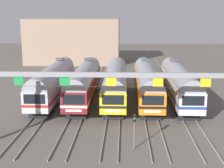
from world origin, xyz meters
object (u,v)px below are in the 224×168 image
catenary_gantry (111,86)px  yard_signal_mast (134,125)px  commuter_train_yellow (115,82)px  commuter_train_orange (147,82)px  commuter_train_stainless (53,81)px  commuter_train_maroon (84,81)px  commuter_train_silver (179,82)px

catenary_gantry → yard_signal_mast: catenary_gantry is taller
commuter_train_yellow → commuter_train_orange: size_ratio=1.00×
commuter_train_stainless → commuter_train_maroon: size_ratio=1.00×
commuter_train_silver → yard_signal_mast: (-6.24, -15.21, -0.48)m
commuter_train_maroon → commuter_train_silver: size_ratio=1.00×
commuter_train_maroon → commuter_train_orange: bearing=0.0°
commuter_train_maroon → commuter_train_silver: 12.48m
catenary_gantry → commuter_train_silver: bearing=58.4°
commuter_train_silver → commuter_train_orange: bearing=180.0°
commuter_train_silver → yard_signal_mast: commuter_train_silver is taller
commuter_train_silver → catenary_gantry: 16.06m
commuter_train_yellow → yard_signal_mast: bearing=-82.2°
commuter_train_stainless → commuter_train_silver: same height
commuter_train_yellow → commuter_train_maroon: bearing=179.9°
commuter_train_stainless → commuter_train_orange: bearing=0.0°
commuter_train_maroon → commuter_train_orange: same height
yard_signal_mast → commuter_train_stainless: bearing=124.4°
commuter_train_stainless → catenary_gantry: size_ratio=0.83×
commuter_train_maroon → commuter_train_yellow: bearing=-0.1°
commuter_train_maroon → commuter_train_stainless: bearing=180.0°
commuter_train_stainless → yard_signal_mast: bearing=-55.6°
commuter_train_stainless → commuter_train_orange: (12.48, 0.00, 0.00)m
commuter_train_stainless → catenary_gantry: catenary_gantry is taller
commuter_train_stainless → commuter_train_yellow: commuter_train_stainless is taller
commuter_train_maroon → commuter_train_yellow: 4.16m
catenary_gantry → commuter_train_maroon: bearing=107.1°
commuter_train_yellow → catenary_gantry: bearing=-90.0°
catenary_gantry → yard_signal_mast: size_ratio=6.90×
commuter_train_stainless → catenary_gantry: 16.06m
commuter_train_maroon → commuter_train_orange: 8.32m
commuter_train_maroon → commuter_train_yellow: commuter_train_maroon is taller
commuter_train_orange → yard_signal_mast: 15.36m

